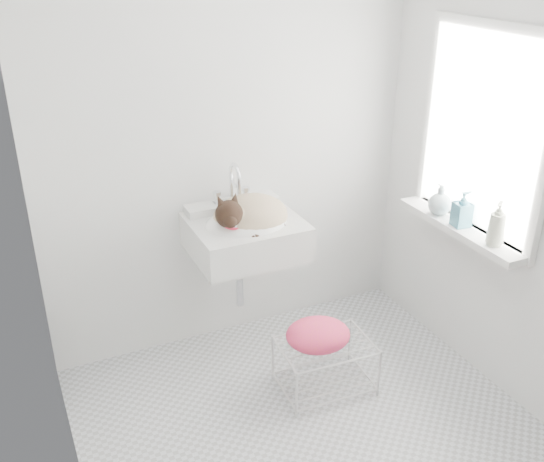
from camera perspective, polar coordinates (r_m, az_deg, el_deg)
name	(u,v)px	position (r m, az deg, el deg)	size (l,w,h in m)	color
floor	(308,426)	(3.31, 3.37, -17.50)	(2.20, 2.00, 0.02)	silver
back_wall	(229,137)	(3.48, -3.94, 8.65)	(2.20, 0.02, 2.50)	white
right_wall	(513,163)	(3.27, 21.30, 5.86)	(0.02, 2.00, 2.50)	white
left_wall	(43,249)	(2.34, -20.31, -1.54)	(0.02, 2.00, 2.50)	white
window_glass	(485,133)	(3.37, 19.01, 8.53)	(0.01, 0.80, 1.00)	white
window_frame	(483,133)	(3.36, 18.82, 8.51)	(0.04, 0.90, 1.10)	white
windowsill	(460,228)	(3.49, 16.92, 0.26)	(0.16, 0.88, 0.04)	white
sink	(245,221)	(3.39, -2.48, 0.96)	(0.60, 0.52, 0.24)	silver
faucet	(232,186)	(3.49, -3.67, 4.17)	(0.22, 0.15, 0.22)	silver
cat	(248,215)	(3.36, -2.18, 1.51)	(0.45, 0.37, 0.28)	tan
wire_rack	(325,365)	(3.45, 4.90, -12.16)	(0.48, 0.34, 0.29)	silver
towel	(318,342)	(3.33, 4.24, -10.12)	(0.35, 0.24, 0.14)	#DA4E1A
bottle_a	(494,245)	(3.31, 19.72, -1.19)	(0.08, 0.08, 0.20)	beige
bottle_b	(460,226)	(3.47, 16.92, 0.48)	(0.09, 0.09, 0.20)	teal
bottle_c	(438,213)	(3.60, 15.07, 1.57)	(0.13, 0.13, 0.17)	#AABBBF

